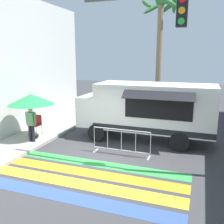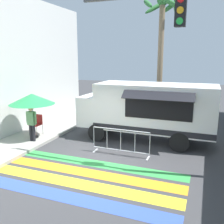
% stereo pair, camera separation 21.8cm
% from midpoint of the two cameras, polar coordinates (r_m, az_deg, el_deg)
% --- Properties ---
extents(ground_plane, '(60.00, 60.00, 0.00)m').
position_cam_midpoint_polar(ground_plane, '(9.26, -2.35, -11.53)').
color(ground_plane, '#38383A').
extents(crosswalk_painted, '(6.40, 2.84, 0.01)m').
position_cam_midpoint_polar(crosswalk_painted, '(8.24, -5.91, -14.75)').
color(crosswalk_painted, '#334FB2').
rests_on(crosswalk_painted, ground_plane).
extents(food_truck, '(6.08, 2.47, 2.61)m').
position_cam_midpoint_polar(food_truck, '(11.36, 8.01, 0.91)').
color(food_truck, white).
rests_on(food_truck, ground_plane).
extents(traffic_signal_pole, '(5.08, 0.29, 5.99)m').
position_cam_midpoint_polar(traffic_signal_pole, '(8.10, 20.69, 14.37)').
color(traffic_signal_pole, '#515456').
rests_on(traffic_signal_pole, ground_plane).
extents(patio_umbrella, '(2.01, 2.01, 2.05)m').
position_cam_midpoint_polar(patio_umbrella, '(11.65, -17.33, 2.83)').
color(patio_umbrella, black).
rests_on(patio_umbrella, sidewalk_left).
extents(folding_chair, '(0.47, 0.47, 0.96)m').
position_cam_midpoint_polar(folding_chair, '(12.39, -16.31, -2.32)').
color(folding_chair, '#4C4C51').
rests_on(folding_chair, sidewalk_left).
extents(vendor_person, '(0.53, 0.21, 1.57)m').
position_cam_midpoint_polar(vendor_person, '(11.41, -17.39, -2.11)').
color(vendor_person, black).
rests_on(vendor_person, sidewalk_left).
extents(barricade_front, '(2.32, 0.44, 1.04)m').
position_cam_midpoint_polar(barricade_front, '(9.78, 2.63, -6.89)').
color(barricade_front, '#B7BABF').
rests_on(barricade_front, ground_plane).
extents(palm_tree, '(2.35, 2.34, 7.00)m').
position_cam_midpoint_polar(palm_tree, '(14.39, 11.70, 17.12)').
color(palm_tree, '#7A664C').
rests_on(palm_tree, ground_plane).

